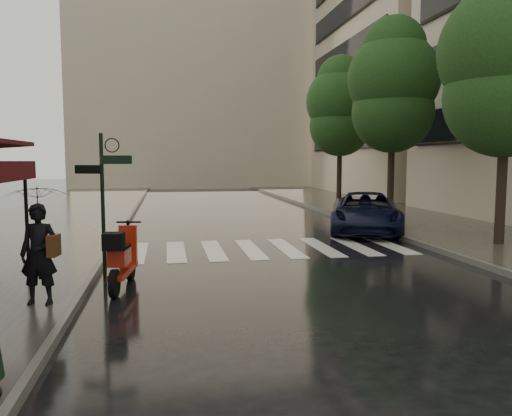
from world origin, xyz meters
name	(u,v)px	position (x,y,z in m)	size (l,w,h in m)	color
ground	(161,321)	(0.00, 0.00, 0.00)	(120.00, 120.00, 0.00)	black
sidewalk_near	(43,225)	(-4.50, 12.00, 0.06)	(6.00, 60.00, 0.12)	#38332D
sidewalk_far	(406,217)	(10.25, 12.00, 0.06)	(5.50, 60.00, 0.12)	#38332D
curb_near	(126,223)	(-1.45, 12.00, 0.07)	(0.12, 60.00, 0.16)	#595651
curb_far	(344,218)	(7.45, 12.00, 0.07)	(0.12, 60.00, 0.16)	#595651
crosswalk	(268,248)	(2.98, 6.00, 0.01)	(7.85, 3.20, 0.01)	silver
signpost	(103,194)	(-1.19, 3.00, 1.83)	(1.17, 0.29, 3.10)	black
haussmann_far	(399,64)	(16.50, 26.00, 9.25)	(8.00, 16.00, 18.50)	#BBA38F
backdrop_building	(197,76)	(3.00, 38.00, 10.00)	(22.00, 6.00, 20.00)	#BBA38F
tree_near	(507,60)	(9.60, 5.00, 5.32)	(3.80, 3.80, 7.99)	black
tree_mid	(393,86)	(9.50, 12.00, 5.59)	(3.80, 3.80, 8.34)	black
tree_far	(340,107)	(9.70, 19.00, 5.46)	(3.80, 3.80, 8.16)	black
pedestrian_with_umbrella	(37,207)	(-2.00, 0.93, 1.77)	(1.16, 1.18, 2.48)	black
scooter	(122,260)	(-0.77, 2.14, 0.59)	(0.64, 1.92, 1.27)	black
parked_car	(365,212)	(7.00, 8.64, 0.70)	(2.32, 5.02, 1.40)	black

